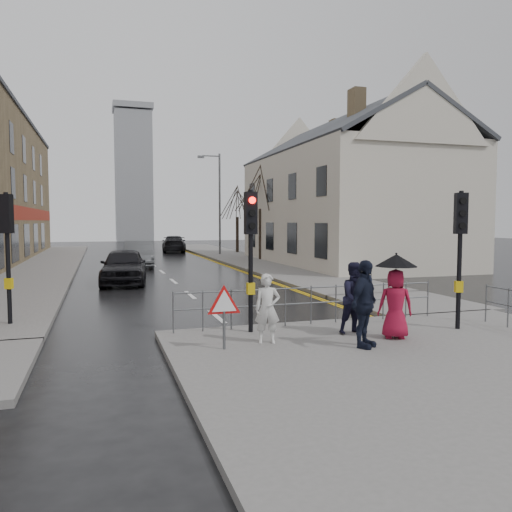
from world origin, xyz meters
TOP-DOWN VIEW (x-y plane):
  - ground at (0.00, 0.00)m, footprint 120.00×120.00m
  - near_pavement at (3.00, -3.50)m, footprint 10.00×9.00m
  - left_pavement at (-6.50, 23.00)m, footprint 4.00×44.00m
  - right_pavement at (6.50, 25.00)m, footprint 4.00×40.00m
  - pavement_bridge_right at (6.50, 3.00)m, footprint 4.00×4.20m
  - building_right_cream at (12.00, 18.00)m, footprint 9.00×16.40m
  - church_tower at (1.50, 62.00)m, footprint 5.00×5.00m
  - traffic_signal_near_left at (0.20, 0.20)m, footprint 0.28×0.27m
  - traffic_signal_near_right at (5.20, -1.00)m, footprint 0.34×0.33m
  - traffic_signal_far_left at (-5.50, 3.00)m, footprint 0.34×0.33m
  - guard_railing_front at (1.95, 0.60)m, footprint 7.14×0.04m
  - warning_sign at (-0.80, -1.21)m, footprint 0.80×0.07m
  - street_lamp at (5.82, 28.00)m, footprint 1.83×0.25m
  - tree_near at (7.50, 22.00)m, footprint 2.40×2.40m
  - tree_far at (8.00, 30.00)m, footprint 2.40×2.40m
  - pedestrian_a at (0.23, -0.96)m, footprint 0.62×0.48m
  - pedestrian_b at (2.52, -0.72)m, footprint 0.90×0.74m
  - pedestrian_with_umbrella at (3.14, -1.41)m, footprint 0.96×0.96m
  - pedestrian_d at (2.05, -1.93)m, footprint 1.14×1.02m
  - car_parked at (-2.23, 11.72)m, footprint 2.36×4.86m
  - car_mid at (-0.99, 19.70)m, footprint 1.98×4.93m
  - car_far at (3.11, 33.75)m, footprint 2.71×5.31m

SIDE VIEW (x-z plane):
  - ground at x=0.00m, z-range 0.00..0.00m
  - near_pavement at x=3.00m, z-range 0.00..0.14m
  - left_pavement at x=-6.50m, z-range 0.00..0.14m
  - right_pavement at x=6.50m, z-range 0.00..0.14m
  - pavement_bridge_right at x=6.50m, z-range 0.00..0.14m
  - car_far at x=3.11m, z-range 0.00..1.48m
  - car_mid at x=-0.99m, z-range 0.00..1.59m
  - car_parked at x=-2.23m, z-range 0.00..1.60m
  - guard_railing_front at x=1.95m, z-range 0.36..1.36m
  - pedestrian_a at x=0.23m, z-range 0.14..1.66m
  - pedestrian_b at x=2.52m, z-range 0.14..1.84m
  - warning_sign at x=-0.80m, z-range 0.37..1.72m
  - pedestrian_d at x=2.05m, z-range 0.14..1.99m
  - pedestrian_with_umbrella at x=3.14m, z-range 0.26..2.18m
  - traffic_signal_near_left at x=0.20m, z-range 0.76..4.16m
  - traffic_signal_near_right at x=5.20m, z-range 0.76..4.16m
  - traffic_signal_far_left at x=-5.50m, z-range 0.76..4.16m
  - tree_far at x=8.00m, z-range 1.60..7.24m
  - street_lamp at x=5.82m, z-range 0.71..8.71m
  - building_right_cream at x=12.00m, z-range -0.27..9.83m
  - tree_near at x=7.50m, z-range 1.85..8.43m
  - church_tower at x=1.50m, z-range 0.00..18.00m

